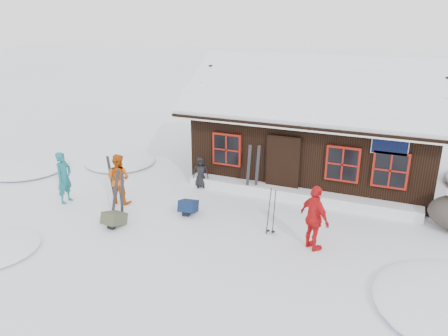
{
  "coord_description": "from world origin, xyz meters",
  "views": [
    {
      "loc": [
        4.38,
        -10.79,
        5.83
      ],
      "look_at": [
        -0.51,
        0.8,
        1.3
      ],
      "focal_mm": 35.0,
      "sensor_mm": 36.0,
      "label": 1
    }
  ],
  "objects_px": {
    "skier_orange_left": "(119,179)",
    "backpack_blue": "(188,208)",
    "skier_crouched": "(201,172)",
    "skier_orange_right": "(315,218)",
    "ski_pair_left": "(119,195)",
    "skier_teal": "(64,178)",
    "ski_poles": "(271,212)",
    "backpack_olive": "(114,221)"
  },
  "relations": [
    {
      "from": "skier_teal",
      "to": "skier_orange_right",
      "type": "distance_m",
      "value": 7.97
    },
    {
      "from": "skier_orange_left",
      "to": "ski_pair_left",
      "type": "height_order",
      "value": "skier_orange_left"
    },
    {
      "from": "ski_pair_left",
      "to": "backpack_blue",
      "type": "distance_m",
      "value": 2.11
    },
    {
      "from": "skier_orange_right",
      "to": "ski_pair_left",
      "type": "height_order",
      "value": "skier_orange_right"
    },
    {
      "from": "skier_orange_left",
      "to": "backpack_blue",
      "type": "xyz_separation_m",
      "value": [
        2.42,
        0.1,
        -0.64
      ]
    },
    {
      "from": "skier_orange_left",
      "to": "skier_orange_right",
      "type": "height_order",
      "value": "skier_orange_right"
    },
    {
      "from": "skier_orange_right",
      "to": "backpack_blue",
      "type": "distance_m",
      "value": 4.04
    },
    {
      "from": "skier_teal",
      "to": "backpack_blue",
      "type": "xyz_separation_m",
      "value": [
        4.04,
        0.75,
        -0.67
      ]
    },
    {
      "from": "backpack_olive",
      "to": "backpack_blue",
      "type": "bearing_deg",
      "value": 49.75
    },
    {
      "from": "skier_teal",
      "to": "skier_orange_left",
      "type": "xyz_separation_m",
      "value": [
        1.61,
        0.65,
        -0.03
      ]
    },
    {
      "from": "skier_orange_right",
      "to": "ski_pair_left",
      "type": "relative_size",
      "value": 1.1
    },
    {
      "from": "ski_pair_left",
      "to": "ski_poles",
      "type": "height_order",
      "value": "ski_pair_left"
    },
    {
      "from": "ski_poles",
      "to": "backpack_olive",
      "type": "height_order",
      "value": "ski_poles"
    },
    {
      "from": "skier_teal",
      "to": "skier_orange_right",
      "type": "xyz_separation_m",
      "value": [
        7.97,
        0.14,
        0.03
      ]
    },
    {
      "from": "skier_orange_left",
      "to": "skier_crouched",
      "type": "height_order",
      "value": "skier_orange_left"
    },
    {
      "from": "skier_orange_left",
      "to": "ski_poles",
      "type": "height_order",
      "value": "skier_orange_left"
    },
    {
      "from": "skier_teal",
      "to": "ski_pair_left",
      "type": "distance_m",
      "value": 2.35
    },
    {
      "from": "skier_crouched",
      "to": "ski_pair_left",
      "type": "height_order",
      "value": "ski_pair_left"
    },
    {
      "from": "skier_orange_left",
      "to": "skier_orange_right",
      "type": "xyz_separation_m",
      "value": [
        6.36,
        -0.51,
        0.06
      ]
    },
    {
      "from": "skier_crouched",
      "to": "ski_poles",
      "type": "relative_size",
      "value": 0.79
    },
    {
      "from": "skier_crouched",
      "to": "backpack_blue",
      "type": "distance_m",
      "value": 2.19
    },
    {
      "from": "skier_orange_left",
      "to": "backpack_blue",
      "type": "relative_size",
      "value": 2.58
    },
    {
      "from": "skier_orange_right",
      "to": "backpack_blue",
      "type": "relative_size",
      "value": 2.77
    },
    {
      "from": "skier_crouched",
      "to": "ski_pair_left",
      "type": "bearing_deg",
      "value": -132.42
    },
    {
      "from": "skier_orange_left",
      "to": "backpack_olive",
      "type": "distance_m",
      "value": 1.82
    },
    {
      "from": "skier_teal",
      "to": "ski_poles",
      "type": "distance_m",
      "value": 6.75
    },
    {
      "from": "skier_crouched",
      "to": "skier_orange_left",
      "type": "bearing_deg",
      "value": -153.08
    },
    {
      "from": "skier_orange_left",
      "to": "ski_pair_left",
      "type": "relative_size",
      "value": 1.02
    },
    {
      "from": "skier_teal",
      "to": "skier_orange_left",
      "type": "distance_m",
      "value": 1.74
    },
    {
      "from": "skier_orange_right",
      "to": "backpack_blue",
      "type": "height_order",
      "value": "skier_orange_right"
    },
    {
      "from": "skier_teal",
      "to": "ski_pair_left",
      "type": "bearing_deg",
      "value": -101.96
    },
    {
      "from": "skier_orange_right",
      "to": "skier_orange_left",
      "type": "bearing_deg",
      "value": 34.06
    },
    {
      "from": "skier_orange_left",
      "to": "skier_crouched",
      "type": "xyz_separation_m",
      "value": [
        1.84,
        2.18,
        -0.26
      ]
    },
    {
      "from": "ski_pair_left",
      "to": "backpack_blue",
      "type": "bearing_deg",
      "value": 37.07
    },
    {
      "from": "skier_orange_left",
      "to": "skier_crouched",
      "type": "distance_m",
      "value": 2.86
    },
    {
      "from": "ski_pair_left",
      "to": "backpack_olive",
      "type": "xyz_separation_m",
      "value": [
        0.14,
        -0.48,
        -0.58
      ]
    },
    {
      "from": "ski_pair_left",
      "to": "skier_crouched",
      "type": "bearing_deg",
      "value": 74.79
    },
    {
      "from": "skier_crouched",
      "to": "ski_pair_left",
      "type": "distance_m",
      "value": 3.38
    },
    {
      "from": "skier_teal",
      "to": "ski_pair_left",
      "type": "height_order",
      "value": "skier_teal"
    },
    {
      "from": "ski_poles",
      "to": "backpack_olive",
      "type": "relative_size",
      "value": 2.24
    },
    {
      "from": "skier_crouched",
      "to": "backpack_olive",
      "type": "relative_size",
      "value": 1.77
    },
    {
      "from": "skier_orange_left",
      "to": "ski_poles",
      "type": "bearing_deg",
      "value": 176.31
    }
  ]
}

